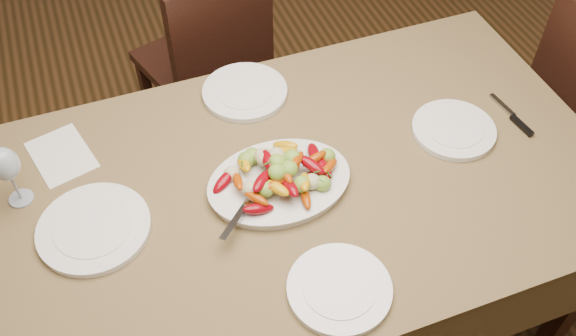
% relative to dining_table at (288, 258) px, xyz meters
% --- Properties ---
extents(floor, '(6.00, 6.00, 0.00)m').
position_rel_dining_table_xyz_m(floor, '(0.14, 0.06, -0.38)').
color(floor, '#3C2612').
rests_on(floor, ground).
extents(dining_table, '(1.84, 1.04, 0.76)m').
position_rel_dining_table_xyz_m(dining_table, '(0.00, 0.00, 0.00)').
color(dining_table, brown).
rests_on(dining_table, ground).
extents(chair_far, '(0.52, 0.52, 0.95)m').
position_rel_dining_table_xyz_m(chair_far, '(-0.02, 0.94, 0.10)').
color(chair_far, black).
rests_on(chair_far, ground).
extents(serving_platter, '(0.39, 0.29, 0.02)m').
position_rel_dining_table_xyz_m(serving_platter, '(-0.03, -0.00, 0.39)').
color(serving_platter, white).
rests_on(serving_platter, dining_table).
extents(roasted_vegetables, '(0.32, 0.22, 0.09)m').
position_rel_dining_table_xyz_m(roasted_vegetables, '(-0.03, -0.00, 0.45)').
color(roasted_vegetables, '#700209').
rests_on(roasted_vegetables, serving_platter).
extents(serving_spoon, '(0.24, 0.24, 0.03)m').
position_rel_dining_table_xyz_m(serving_spoon, '(-0.09, -0.04, 0.43)').
color(serving_spoon, '#9EA0A8').
rests_on(serving_spoon, serving_platter).
extents(plate_left, '(0.29, 0.29, 0.02)m').
position_rel_dining_table_xyz_m(plate_left, '(-0.53, 0.02, 0.39)').
color(plate_left, white).
rests_on(plate_left, dining_table).
extents(plate_right, '(0.25, 0.25, 0.02)m').
position_rel_dining_table_xyz_m(plate_right, '(0.53, 0.01, 0.39)').
color(plate_right, white).
rests_on(plate_right, dining_table).
extents(plate_far, '(0.27, 0.27, 0.02)m').
position_rel_dining_table_xyz_m(plate_far, '(0.00, 0.39, 0.39)').
color(plate_far, white).
rests_on(plate_far, dining_table).
extents(plate_near, '(0.26, 0.26, 0.02)m').
position_rel_dining_table_xyz_m(plate_near, '(-0.00, -0.36, 0.39)').
color(plate_near, white).
rests_on(plate_near, dining_table).
extents(wine_glass, '(0.08, 0.08, 0.20)m').
position_rel_dining_table_xyz_m(wine_glass, '(-0.70, 0.20, 0.48)').
color(wine_glass, '#8C99A5').
rests_on(wine_glass, dining_table).
extents(menu_card, '(0.20, 0.24, 0.00)m').
position_rel_dining_table_xyz_m(menu_card, '(-0.58, 0.33, 0.38)').
color(menu_card, silver).
rests_on(menu_card, dining_table).
extents(table_knife, '(0.04, 0.20, 0.01)m').
position_rel_dining_table_xyz_m(table_knife, '(0.73, 0.00, 0.38)').
color(table_knife, '#9EA0A8').
rests_on(table_knife, dining_table).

